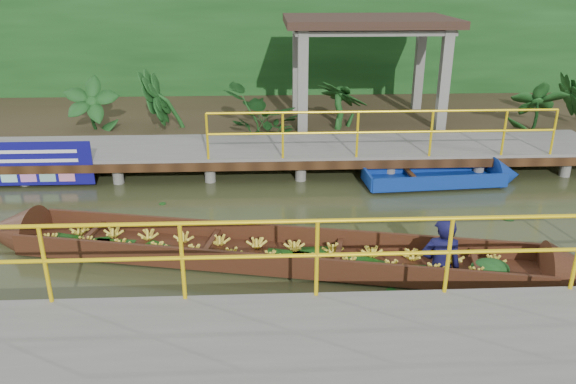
{
  "coord_description": "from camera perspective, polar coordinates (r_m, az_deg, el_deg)",
  "views": [
    {
      "loc": [
        0.18,
        -8.96,
        4.38
      ],
      "look_at": [
        0.62,
        0.5,
        0.6
      ],
      "focal_mm": 35.0,
      "sensor_mm": 36.0,
      "label": 1
    }
  ],
  "objects": [
    {
      "name": "land_strip",
      "position": [
        16.98,
        -3.19,
        7.56
      ],
      "size": [
        30.0,
        8.0,
        0.45
      ],
      "primitive_type": "cube",
      "color": "#34281A",
      "rests_on": "ground"
    },
    {
      "name": "near_dock",
      "position": [
        6.33,
        5.72,
        -18.53
      ],
      "size": [
        18.0,
        2.4,
        1.73
      ],
      "color": "slate",
      "rests_on": "ground"
    },
    {
      "name": "ground",
      "position": [
        9.98,
        -3.42,
        -4.33
      ],
      "size": [
        80.0,
        80.0,
        0.0
      ],
      "primitive_type": "plane",
      "color": "#32341A",
      "rests_on": "ground"
    },
    {
      "name": "foliage_backdrop",
      "position": [
        19.11,
        -3.26,
        14.57
      ],
      "size": [
        30.0,
        0.8,
        4.0
      ],
      "primitive_type": "cube",
      "color": "#123913",
      "rests_on": "ground"
    },
    {
      "name": "moored_blue_boat",
      "position": [
        12.87,
        17.97,
        1.46
      ],
      "size": [
        3.51,
        1.15,
        0.82
      ],
      "rotation": [
        0.0,
        0.0,
        0.07
      ],
      "color": "navy",
      "rests_on": "ground"
    },
    {
      "name": "pavilion",
      "position": [
        15.6,
        8.1,
        15.8
      ],
      "size": [
        4.4,
        3.0,
        3.0
      ],
      "color": "slate",
      "rests_on": "ground"
    },
    {
      "name": "far_dock",
      "position": [
        12.99,
        -3.24,
        4.24
      ],
      "size": [
        16.0,
        2.06,
        1.66
      ],
      "color": "slate",
      "rests_on": "ground"
    },
    {
      "name": "vendor_boat",
      "position": [
        8.95,
        0.57,
        -5.86
      ],
      "size": [
        10.32,
        3.13,
        2.17
      ],
      "rotation": [
        0.0,
        0.0,
        -0.21
      ],
      "color": "#391E0F",
      "rests_on": "ground"
    },
    {
      "name": "tropical_plants",
      "position": [
        14.76,
        4.63,
        8.68
      ],
      "size": [
        13.97,
        0.97,
        1.22
      ],
      "color": "#123913",
      "rests_on": "ground"
    },
    {
      "name": "blue_banner",
      "position": [
        13.12,
        -25.68,
        2.61
      ],
      "size": [
        3.07,
        0.04,
        0.96
      ],
      "color": "navy",
      "rests_on": "ground"
    }
  ]
}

